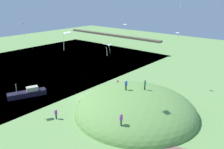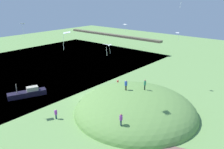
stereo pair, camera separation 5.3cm
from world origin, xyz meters
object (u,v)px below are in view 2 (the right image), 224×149
object	(u,v)px
person_near_shore	(118,82)
kite_9	(67,33)
kite_2	(110,45)
person_on_hilltop	(121,118)
person_with_child	(56,113)
kite_6	(107,45)
boat_on_lake	(28,93)
person_watching_kites	(126,84)
kite_8	(178,34)
kite_4	(125,25)
kite_7	(23,25)
person_walking_path	(145,83)

from	to	relation	value
person_near_shore	kite_9	size ratio (longest dim) A/B	0.88
person_near_shore	kite_2	bearing A→B (deg)	-167.53
kite_2	person_on_hilltop	bearing A→B (deg)	-45.43
person_with_child	kite_6	distance (m)	16.93
boat_on_lake	person_near_shore	xyz separation A→B (m)	(10.26, 15.13, 0.39)
person_on_hilltop	person_near_shore	bearing A→B (deg)	-25.20
person_watching_kites	kite_8	xyz separation A→B (m)	(1.38, 14.70, 6.50)
kite_4	kite_7	distance (m)	18.68
person_walking_path	kite_6	world-z (taller)	kite_6
kite_4	kite_8	xyz separation A→B (m)	(8.08, 6.39, -1.66)
boat_on_lake	person_walking_path	distance (m)	23.04
boat_on_lake	kite_6	distance (m)	26.37
kite_8	kite_9	distance (m)	27.92
boat_on_lake	person_watching_kites	bearing A→B (deg)	-46.15
person_on_hilltop	person_watching_kites	world-z (taller)	person_watching_kites
boat_on_lake	person_walking_path	size ratio (longest dim) A/B	4.09
person_on_hilltop	kite_2	bearing A→B (deg)	-20.80
person_walking_path	kite_2	distance (m)	16.01
person_walking_path	kite_2	world-z (taller)	kite_2
kite_6	kite_2	bearing A→B (deg)	130.31
person_watching_kites	kite_6	size ratio (longest dim) A/B	1.39
boat_on_lake	kite_7	size ratio (longest dim) A/B	3.35
person_watching_kites	kite_9	bearing A→B (deg)	-87.63
person_on_hilltop	person_near_shore	distance (m)	19.45
kite_2	kite_7	bearing A→B (deg)	-98.75
kite_6	kite_9	xyz separation A→B (m)	(-2.53, -3.38, 1.39)
person_on_hilltop	person_walking_path	bearing A→B (deg)	-52.04
kite_6	kite_8	bearing A→B (deg)	97.38
person_walking_path	person_on_hilltop	bearing A→B (deg)	-103.21
kite_8	person_with_child	bearing A→B (deg)	-109.27
person_on_hilltop	kite_8	distance (m)	23.22
kite_9	boat_on_lake	bearing A→B (deg)	164.07
boat_on_lake	person_watching_kites	xyz separation A→B (m)	(18.34, 7.20, 4.40)
kite_4	kite_7	bearing A→B (deg)	-114.44
person_walking_path	kite_7	xyz separation A→B (m)	(-16.67, -10.81, 9.06)
person_with_child	kite_9	size ratio (longest dim) A/B	0.94
boat_on_lake	kite_9	world-z (taller)	kite_9
person_on_hilltop	kite_2	world-z (taller)	kite_2
kite_9	kite_4	bearing A→B (deg)	112.20
person_near_shore	kite_4	distance (m)	12.24
person_on_hilltop	boat_on_lake	bearing A→B (deg)	25.57
person_walking_path	kite_6	bearing A→B (deg)	-105.61
person_on_hilltop	kite_6	xyz separation A→B (m)	(0.15, -2.80, 10.20)
person_walking_path	person_near_shore	bearing A→B (deg)	124.14
person_watching_kites	kite_7	size ratio (longest dim) A/B	0.82
person_with_child	kite_8	world-z (taller)	kite_8
person_watching_kites	person_with_child	bearing A→B (deg)	-133.81
boat_on_lake	kite_7	world-z (taller)	kite_7
boat_on_lake	person_watching_kites	distance (m)	20.18
kite_7	kite_9	distance (m)	17.00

